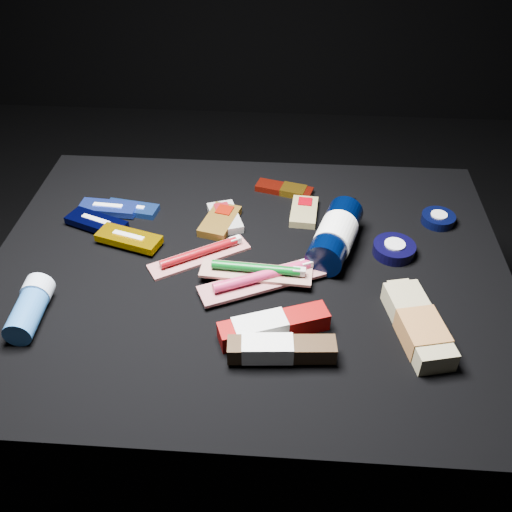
# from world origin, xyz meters

# --- Properties ---
(ground) EXTENTS (3.00, 3.00, 0.00)m
(ground) POSITION_xyz_m (0.00, 0.00, 0.00)
(ground) COLOR black
(ground) RESTS_ON ground
(cloth_table) EXTENTS (0.98, 0.78, 0.40)m
(cloth_table) POSITION_xyz_m (0.00, 0.00, 0.20)
(cloth_table) COLOR black
(cloth_table) RESTS_ON ground
(luna_bar_0) EXTENTS (0.12, 0.06, 0.01)m
(luna_bar_0) POSITION_xyz_m (-0.26, 0.17, 0.41)
(luna_bar_0) COLOR #1F449D
(luna_bar_0) RESTS_ON cloth_table
(luna_bar_1) EXTENTS (0.12, 0.05, 0.02)m
(luna_bar_1) POSITION_xyz_m (-0.31, 0.16, 0.41)
(luna_bar_1) COLOR #243EB6
(luna_bar_1) RESTS_ON cloth_table
(luna_bar_2) EXTENTS (0.14, 0.09, 0.02)m
(luna_bar_2) POSITION_xyz_m (-0.32, 0.10, 0.41)
(luna_bar_2) COLOR black
(luna_bar_2) RESTS_ON cloth_table
(luna_bar_3) EXTENTS (0.14, 0.08, 0.02)m
(luna_bar_3) POSITION_xyz_m (-0.24, 0.05, 0.42)
(luna_bar_3) COLOR #BD8B00
(luna_bar_3) RESTS_ON cloth_table
(clif_bar_0) EXTENTS (0.08, 0.12, 0.02)m
(clif_bar_0) POSITION_xyz_m (-0.07, 0.14, 0.41)
(clif_bar_0) COLOR #50380F
(clif_bar_0) RESTS_ON cloth_table
(clif_bar_1) EXTENTS (0.09, 0.11, 0.02)m
(clif_bar_1) POSITION_xyz_m (-0.06, 0.15, 0.41)
(clif_bar_1) COLOR #9C9B95
(clif_bar_1) RESTS_ON cloth_table
(clif_bar_2) EXTENTS (0.06, 0.10, 0.02)m
(clif_bar_2) POSITION_xyz_m (0.10, 0.18, 0.41)
(clif_bar_2) COLOR olive
(clif_bar_2) RESTS_ON cloth_table
(power_bar) EXTENTS (0.13, 0.07, 0.02)m
(power_bar) POSITION_xyz_m (0.07, 0.26, 0.41)
(power_bar) COLOR maroon
(power_bar) RESTS_ON cloth_table
(lotion_bottle) EXTENTS (0.12, 0.23, 0.07)m
(lotion_bottle) POSITION_xyz_m (0.16, 0.06, 0.44)
(lotion_bottle) COLOR black
(lotion_bottle) RESTS_ON cloth_table
(cream_tin_upper) EXTENTS (0.07, 0.07, 0.02)m
(cream_tin_upper) POSITION_xyz_m (0.38, 0.17, 0.41)
(cream_tin_upper) COLOR black
(cream_tin_upper) RESTS_ON cloth_table
(cream_tin_lower) EXTENTS (0.08, 0.08, 0.03)m
(cream_tin_lower) POSITION_xyz_m (0.28, 0.06, 0.41)
(cream_tin_lower) COLOR black
(cream_tin_lower) RESTS_ON cloth_table
(bodywash_bottle) EXTENTS (0.10, 0.19, 0.04)m
(bodywash_bottle) POSITION_xyz_m (0.29, -0.15, 0.42)
(bodywash_bottle) COLOR tan
(bodywash_bottle) RESTS_ON cloth_table
(deodorant_stick) EXTENTS (0.05, 0.12, 0.05)m
(deodorant_stick) POSITION_xyz_m (-0.35, -0.16, 0.42)
(deodorant_stick) COLOR #2A64AD
(deodorant_stick) RESTS_ON cloth_table
(toothbrush_pack_0) EXTENTS (0.19, 0.15, 0.02)m
(toothbrush_pack_0) POSITION_xyz_m (-0.09, 0.02, 0.41)
(toothbrush_pack_0) COLOR #B4ADA9
(toothbrush_pack_0) RESTS_ON cloth_table
(toothbrush_pack_1) EXTENTS (0.23, 0.15, 0.03)m
(toothbrush_pack_1) POSITION_xyz_m (0.03, -0.05, 0.42)
(toothbrush_pack_1) COLOR #A69E9B
(toothbrush_pack_1) RESTS_ON cloth_table
(toothbrush_pack_2) EXTENTS (0.21, 0.06, 0.02)m
(toothbrush_pack_2) POSITION_xyz_m (0.02, -0.03, 0.42)
(toothbrush_pack_2) COLOR beige
(toothbrush_pack_2) RESTS_ON cloth_table
(toothpaste_carton_red) EXTENTS (0.19, 0.10, 0.04)m
(toothpaste_carton_red) POSITION_xyz_m (0.05, -0.17, 0.42)
(toothpaste_carton_red) COLOR #7E0605
(toothpaste_carton_red) RESTS_ON cloth_table
(toothpaste_carton_green) EXTENTS (0.17, 0.05, 0.03)m
(toothpaste_carton_green) POSITION_xyz_m (0.06, -0.22, 0.42)
(toothpaste_carton_green) COLOR #332111
(toothpaste_carton_green) RESTS_ON cloth_table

